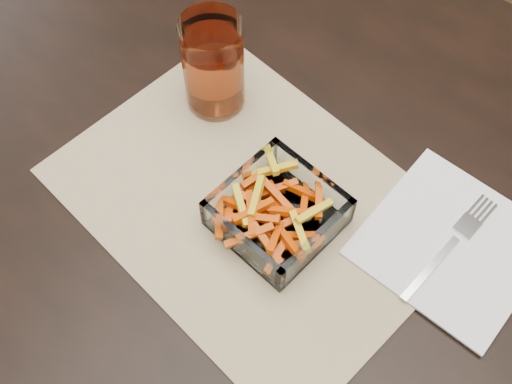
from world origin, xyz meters
TOP-DOWN VIEW (x-y plane):
  - dining_table at (0.00, 0.00)m, footprint 1.60×0.90m
  - placemat at (-0.04, -0.05)m, footprint 0.49×0.39m
  - glass_bowl at (0.01, -0.05)m, footprint 0.14×0.14m
  - tumbler at (-0.17, 0.04)m, footprint 0.08×0.08m
  - napkin at (0.18, 0.05)m, footprint 0.20×0.20m
  - fork at (0.18, 0.04)m, footprint 0.03×0.17m

SIDE VIEW (x-z plane):
  - dining_table at x=0.00m, z-range 0.29..1.04m
  - placemat at x=-0.04m, z-range 0.75..0.75m
  - napkin at x=0.18m, z-range 0.75..0.76m
  - fork at x=0.18m, z-range 0.76..0.76m
  - glass_bowl at x=0.01m, z-range 0.75..0.80m
  - tumbler at x=-0.17m, z-range 0.75..0.88m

